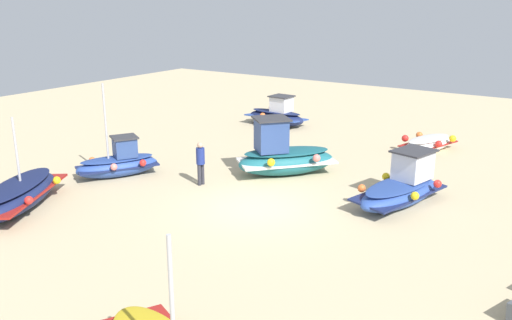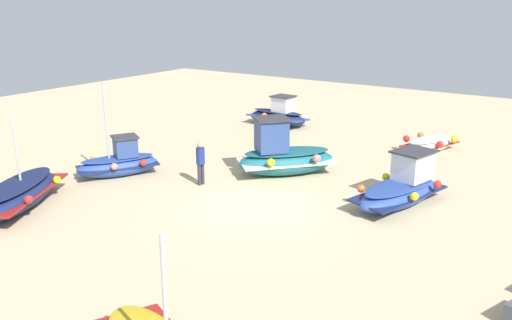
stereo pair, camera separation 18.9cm
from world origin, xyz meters
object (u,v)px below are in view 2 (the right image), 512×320
(fishing_boat_4, at_px, (279,115))
(fishing_boat_0, at_px, (402,188))
(fishing_boat_5, at_px, (430,144))
(person_walking, at_px, (201,160))
(fishing_boat_3, at_px, (284,156))
(fishing_boat_6, at_px, (19,194))
(fishing_boat_1, at_px, (119,163))

(fishing_boat_4, bearing_deg, fishing_boat_0, -35.45)
(fishing_boat_5, xyz_separation_m, person_walking, (9.41, -5.65, 0.59))
(fishing_boat_3, relative_size, fishing_boat_6, 0.86)
(fishing_boat_3, bearing_deg, person_walking, 6.44)
(fishing_boat_1, distance_m, fishing_boat_3, 6.49)
(fishing_boat_1, xyz_separation_m, fishing_boat_5, (-10.39, 8.99, -0.18))
(fishing_boat_1, xyz_separation_m, fishing_boat_6, (4.26, -0.13, -0.04))
(fishing_boat_0, height_order, fishing_boat_5, fishing_boat_0)
(fishing_boat_6, bearing_deg, person_walking, 117.14)
(fishing_boat_0, xyz_separation_m, fishing_boat_1, (3.26, -10.24, -0.05))
(fishing_boat_1, bearing_deg, fishing_boat_4, 27.21)
(fishing_boat_5, height_order, fishing_boat_6, fishing_boat_6)
(fishing_boat_1, xyz_separation_m, person_walking, (-0.98, 3.34, 0.41))
(person_walking, bearing_deg, fishing_boat_3, -117.61)
(fishing_boat_3, bearing_deg, fishing_boat_0, 124.88)
(fishing_boat_3, relative_size, fishing_boat_4, 1.13)
(fishing_boat_3, bearing_deg, fishing_boat_1, -13.42)
(fishing_boat_4, bearing_deg, fishing_boat_6, -89.26)
(fishing_boat_1, relative_size, fishing_boat_5, 1.12)
(fishing_boat_6, bearing_deg, fishing_boat_4, 148.41)
(fishing_boat_0, relative_size, fishing_boat_6, 0.91)
(fishing_boat_0, xyz_separation_m, fishing_boat_6, (7.52, -10.37, -0.09))
(fishing_boat_1, bearing_deg, fishing_boat_6, -152.05)
(fishing_boat_3, bearing_deg, fishing_boat_6, 7.03)
(person_walking, bearing_deg, fishing_boat_5, -114.14)
(fishing_boat_1, distance_m, person_walking, 3.51)
(fishing_boat_0, bearing_deg, fishing_boat_4, 65.40)
(fishing_boat_3, height_order, fishing_boat_6, fishing_boat_6)
(fishing_boat_5, relative_size, fishing_boat_6, 0.72)
(fishing_boat_5, height_order, person_walking, person_walking)
(fishing_boat_3, xyz_separation_m, fishing_boat_6, (8.05, -5.40, -0.26))
(fishing_boat_3, distance_m, fishing_boat_5, 7.59)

